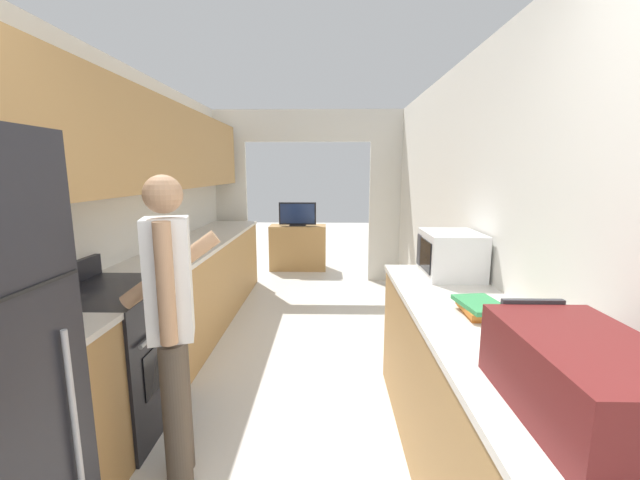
{
  "coord_description": "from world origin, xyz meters",
  "views": [
    {
      "loc": [
        0.31,
        -0.5,
        1.63
      ],
      "look_at": [
        0.24,
        2.51,
        1.1
      ],
      "focal_mm": 22.0,
      "sensor_mm": 36.0,
      "label": 1
    }
  ],
  "objects_px": {
    "microwave": "(451,254)",
    "tv_cabinet": "(298,247)",
    "book_stack": "(481,308)",
    "suitcase": "(585,379)",
    "range_oven": "(115,358)",
    "television": "(298,214)",
    "person": "(172,326)"
  },
  "relations": [
    {
      "from": "microwave",
      "to": "tv_cabinet",
      "type": "xyz_separation_m",
      "value": [
        -1.36,
        3.78,
        -0.7
      ]
    },
    {
      "from": "book_stack",
      "to": "tv_cabinet",
      "type": "height_order",
      "value": "book_stack"
    },
    {
      "from": "suitcase",
      "to": "book_stack",
      "type": "relative_size",
      "value": 2.11
    },
    {
      "from": "range_oven",
      "to": "suitcase",
      "type": "bearing_deg",
      "value": -30.2
    },
    {
      "from": "suitcase",
      "to": "television",
      "type": "relative_size",
      "value": 1.05
    },
    {
      "from": "suitcase",
      "to": "tv_cabinet",
      "type": "relative_size",
      "value": 0.69
    },
    {
      "from": "range_oven",
      "to": "television",
      "type": "height_order",
      "value": "television"
    },
    {
      "from": "person",
      "to": "television",
      "type": "distance_m",
      "value": 4.57
    },
    {
      "from": "microwave",
      "to": "suitcase",
      "type": "bearing_deg",
      "value": -93.43
    },
    {
      "from": "book_stack",
      "to": "television",
      "type": "bearing_deg",
      "value": 105.99
    },
    {
      "from": "range_oven",
      "to": "person",
      "type": "bearing_deg",
      "value": -38.14
    },
    {
      "from": "range_oven",
      "to": "tv_cabinet",
      "type": "bearing_deg",
      "value": 78.5
    },
    {
      "from": "person",
      "to": "microwave",
      "type": "bearing_deg",
      "value": -80.28
    },
    {
      "from": "person",
      "to": "microwave",
      "type": "relative_size",
      "value": 3.56
    },
    {
      "from": "range_oven",
      "to": "person",
      "type": "distance_m",
      "value": 0.83
    },
    {
      "from": "range_oven",
      "to": "tv_cabinet",
      "type": "distance_m",
      "value": 4.24
    },
    {
      "from": "range_oven",
      "to": "tv_cabinet",
      "type": "xyz_separation_m",
      "value": [
        0.85,
        4.16,
        -0.09
      ]
    },
    {
      "from": "range_oven",
      "to": "microwave",
      "type": "bearing_deg",
      "value": 9.58
    },
    {
      "from": "person",
      "to": "tv_cabinet",
      "type": "bearing_deg",
      "value": -20.4
    },
    {
      "from": "microwave",
      "to": "television",
      "type": "distance_m",
      "value": 3.98
    },
    {
      "from": "microwave",
      "to": "book_stack",
      "type": "xyz_separation_m",
      "value": [
        -0.07,
        -0.76,
        -0.12
      ]
    },
    {
      "from": "microwave",
      "to": "television",
      "type": "bearing_deg",
      "value": 109.96
    },
    {
      "from": "microwave",
      "to": "book_stack",
      "type": "bearing_deg",
      "value": -95.2
    },
    {
      "from": "suitcase",
      "to": "television",
      "type": "bearing_deg",
      "value": 103.31
    },
    {
      "from": "suitcase",
      "to": "tv_cabinet",
      "type": "distance_m",
      "value": 5.57
    },
    {
      "from": "book_stack",
      "to": "tv_cabinet",
      "type": "relative_size",
      "value": 0.33
    },
    {
      "from": "person",
      "to": "suitcase",
      "type": "relative_size",
      "value": 2.53
    },
    {
      "from": "suitcase",
      "to": "person",
      "type": "bearing_deg",
      "value": 153.16
    },
    {
      "from": "range_oven",
      "to": "book_stack",
      "type": "distance_m",
      "value": 2.22
    },
    {
      "from": "range_oven",
      "to": "suitcase",
      "type": "height_order",
      "value": "suitcase"
    },
    {
      "from": "person",
      "to": "book_stack",
      "type": "bearing_deg",
      "value": -104.76
    },
    {
      "from": "person",
      "to": "television",
      "type": "relative_size",
      "value": 2.66
    }
  ]
}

